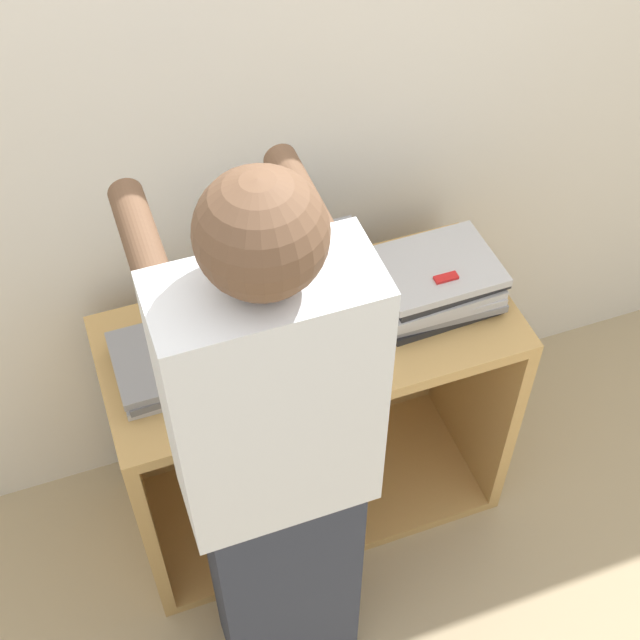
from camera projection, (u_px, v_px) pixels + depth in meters
ground_plane at (339, 559)px, 2.68m from camera, size 12.00×12.00×0.00m
wall_back at (261, 116)px, 2.16m from camera, size 8.00×0.05×2.40m
cart at (304, 404)px, 2.58m from camera, size 1.07×0.49×0.78m
laptop_open at (303, 303)px, 2.25m from camera, size 0.31×0.32×0.24m
laptop_stack_left at (180, 359)px, 2.15m from camera, size 0.32×0.25×0.07m
laptop_stack_right at (434, 282)px, 2.28m from camera, size 0.33×0.25×0.13m
person at (277, 477)px, 1.91m from camera, size 0.40×0.53×1.65m
inventory_tag at (446, 278)px, 2.19m from camera, size 0.06×0.02×0.01m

